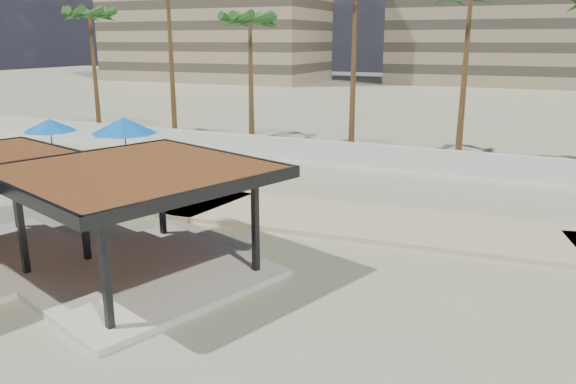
# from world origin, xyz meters

# --- Properties ---
(ground) EXTENTS (200.00, 200.00, 0.00)m
(ground) POSITION_xyz_m (0.00, 0.00, 0.00)
(ground) COLOR tan
(ground) RESTS_ON ground
(promenade) EXTENTS (44.45, 7.97, 0.24)m
(promenade) POSITION_xyz_m (2.00, 7.67, 0.06)
(promenade) COLOR #C6B284
(promenade) RESTS_ON ground
(boundary_wall) EXTENTS (56.00, 0.30, 1.20)m
(boundary_wall) POSITION_xyz_m (0.00, 16.00, 0.60)
(boundary_wall) COLOR silver
(boundary_wall) RESTS_ON ground
(pavilion_central) EXTENTS (7.82, 7.82, 3.12)m
(pavilion_central) POSITION_xyz_m (-2.83, -0.02, 1.86)
(pavilion_central) COLOR beige
(pavilion_central) RESTS_ON ground
(umbrella_a) EXTENTS (3.22, 3.22, 2.33)m
(umbrella_a) POSITION_xyz_m (-15.73, 9.20, 2.18)
(umbrella_a) COLOR beige
(umbrella_a) RESTS_ON promenade
(umbrella_b) EXTENTS (2.82, 2.82, 2.29)m
(umbrella_b) POSITION_xyz_m (-6.63, 5.80, 2.15)
(umbrella_b) COLOR beige
(umbrella_b) RESTS_ON promenade
(umbrella_f) EXTENTS (3.67, 3.67, 2.72)m
(umbrella_f) POSITION_xyz_m (-10.69, 8.84, 2.52)
(umbrella_f) COLOR beige
(umbrella_f) RESTS_ON promenade
(lounger_a) EXTENTS (1.32, 2.20, 0.79)m
(lounger_a) POSITION_xyz_m (-12.05, 5.96, 0.37)
(lounger_a) COLOR white
(lounger_a) RESTS_ON promenade
(palm_a) EXTENTS (3.00, 3.00, 8.80)m
(palm_a) POSITION_xyz_m (-21.00, 18.30, 7.66)
(palm_a) COLOR brown
(palm_a) RESTS_ON ground
(palm_c) EXTENTS (3.00, 3.00, 8.25)m
(palm_c) POSITION_xyz_m (-9.00, 18.10, 7.15)
(palm_c) COLOR brown
(palm_c) RESTS_ON ground
(palm_e) EXTENTS (3.00, 3.00, 9.30)m
(palm_e) POSITION_xyz_m (3.00, 18.40, 8.14)
(palm_e) COLOR brown
(palm_e) RESTS_ON ground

